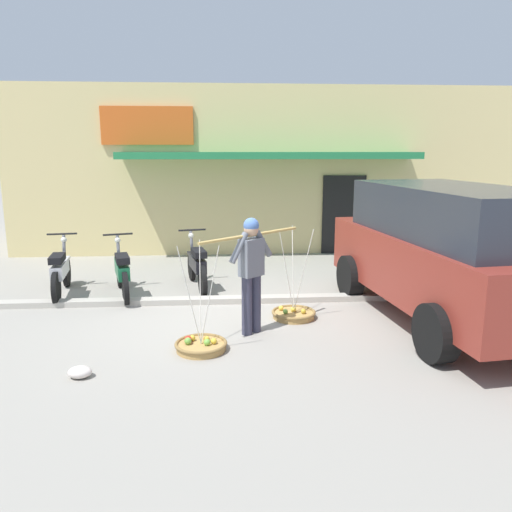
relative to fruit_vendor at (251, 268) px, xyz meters
name	(u,v)px	position (x,y,z in m)	size (l,w,h in m)	color
ground_plane	(220,316)	(-0.47, 0.80, -0.98)	(90.00, 90.00, 0.00)	gray
sidewalk_curb	(220,300)	(-0.47, 1.50, -0.93)	(20.00, 0.24, 0.10)	#AEA89C
fruit_vendor	(251,268)	(0.00, 0.00, 0.00)	(1.45, 1.25, 1.70)	#38384C
fruit_basket_left_side	(294,313)	(0.71, 0.61, -0.91)	(0.70, 0.70, 1.45)	#B2894C
fruit_basket_right_side	(201,345)	(-0.71, -0.61, -0.91)	(0.70, 0.70, 1.45)	#B2894C
motorcycle_nearest_shop	(61,271)	(-3.36, 2.16, -0.53)	(0.54, 1.81, 1.09)	black
motorcycle_second_in_row	(122,272)	(-2.24, 2.05, -0.53)	(0.67, 1.77, 1.09)	black
motorcycle_third_in_row	(197,265)	(-0.90, 2.47, -0.53)	(0.59, 1.80, 1.09)	black
parked_truck	(447,250)	(3.02, 0.34, 0.15)	(2.56, 4.98, 2.10)	maroon
storefront_building	(260,168)	(0.77, 8.12, 1.12)	(13.00, 6.00, 4.20)	#DBC684
plastic_litter_bag	(80,372)	(-2.10, -1.33, -0.91)	(0.28, 0.22, 0.14)	silver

